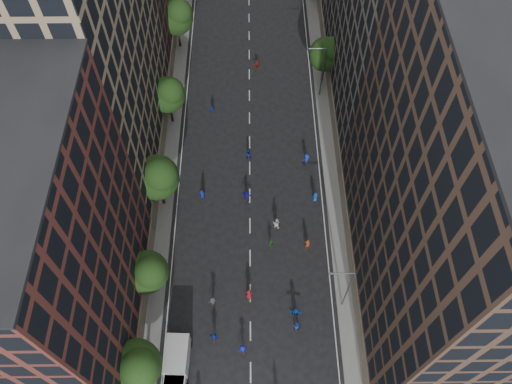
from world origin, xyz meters
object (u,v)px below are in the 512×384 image
streetlamp_near (347,288)px  cargo_van (177,361)px  streetlamp_far (321,69)px  skater_2 (296,326)px

streetlamp_near → cargo_van: bearing=-159.9°
streetlamp_far → cargo_van: 43.75m
streetlamp_near → streetlamp_far: same height
cargo_van → skater_2: size_ratio=3.10×
cargo_van → skater_2: 13.49m
streetlamp_near → cargo_van: (-18.16, -6.64, -3.64)m
streetlamp_near → skater_2: 7.31m
streetlamp_far → skater_2: 36.36m
cargo_van → skater_2: cargo_van is taller
streetlamp_near → streetlamp_far: (0.00, 33.00, 0.00)m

